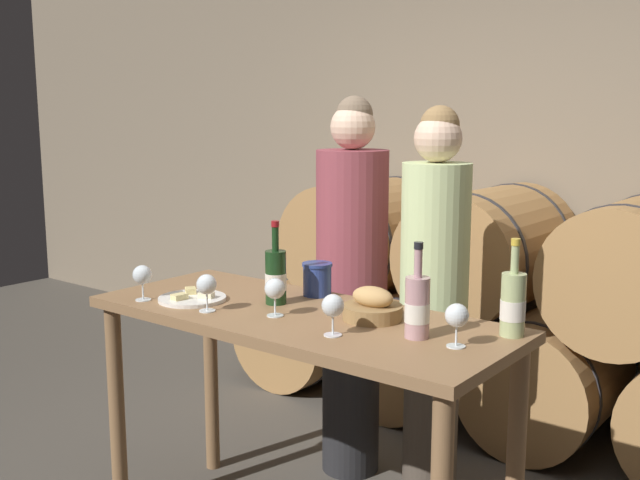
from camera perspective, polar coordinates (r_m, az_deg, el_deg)
The scene contains 16 objects.
stone_wall_back at distance 4.52m, azimuth 16.21°, elevation 8.68°, with size 10.00×0.12×3.20m.
barrel_stack at distance 4.13m, azimuth 12.56°, elevation -5.47°, with size 2.95×0.91×1.27m.
tasting_table at distance 2.78m, azimuth -1.66°, elevation -8.36°, with size 1.61×0.65×0.94m.
person_left at distance 3.38m, azimuth 2.43°, elevation -3.38°, with size 0.32×0.32×1.72m.
person_right at distance 3.17m, azimuth 8.66°, elevation -4.55°, with size 0.28×0.28×1.68m.
wine_bottle_red at distance 2.84m, azimuth -3.39°, elevation -2.79°, with size 0.08×0.08×0.32m.
wine_bottle_white at distance 2.51m, azimuth 14.49°, elevation -4.73°, with size 0.08×0.08×0.32m.
wine_bottle_rose at distance 2.44m, azimuth 7.47°, elevation -5.03°, with size 0.08×0.08×0.31m.
blue_crock at distance 2.96m, azimuth -0.21°, elevation -2.90°, with size 0.12×0.12×0.13m.
bread_basket at distance 2.64m, azimuth 4.03°, elevation -5.13°, with size 0.21×0.21×0.12m.
cheese_plate at distance 2.94m, azimuth -9.71°, elevation -4.38°, with size 0.26×0.26×0.04m.
wine_glass_far_left at distance 2.96m, azimuth -13.39°, elevation -2.66°, with size 0.07×0.07×0.14m.
wine_glass_left at distance 2.76m, azimuth -8.64°, elevation -3.44°, with size 0.07×0.07×0.14m.
wine_glass_center at distance 2.67m, azimuth -3.46°, elevation -3.79°, with size 0.07×0.07×0.14m.
wine_glass_right at distance 2.43m, azimuth 0.99°, elevation -5.10°, with size 0.07×0.07×0.14m.
wine_glass_far_right at distance 2.36m, azimuth 10.39°, elevation -5.76°, with size 0.07×0.07×0.14m.
Camera 1 is at (1.68, -2.03, 1.66)m, focal length 42.00 mm.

